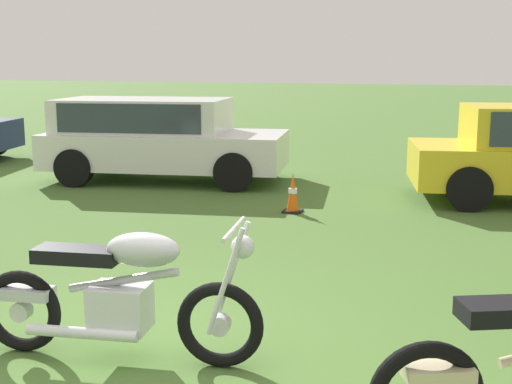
{
  "coord_description": "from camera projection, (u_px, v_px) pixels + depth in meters",
  "views": [
    {
      "loc": [
        2.34,
        -3.84,
        2.07
      ],
      "look_at": [
        0.16,
        2.38,
        0.81
      ],
      "focal_mm": 48.02,
      "sensor_mm": 36.0,
      "label": 1
    }
  ],
  "objects": [
    {
      "name": "traffic_cone",
      "position": [
        293.0,
        194.0,
        9.49
      ],
      "size": [
        0.25,
        0.25,
        0.55
      ],
      "color": "#EA590F",
      "rests_on": "ground"
    },
    {
      "name": "car_white",
      "position": [
        155.0,
        133.0,
        11.98
      ],
      "size": [
        4.38,
        2.5,
        1.43
      ],
      "rotation": [
        0.0,
        0.0,
        0.18
      ],
      "color": "silver",
      "rests_on": "ground"
    },
    {
      "name": "ground_plane",
      "position": [
        120.0,
        367.0,
        4.71
      ],
      "size": [
        120.0,
        120.0,
        0.0
      ],
      "primitive_type": "plane",
      "color": "#476B2D"
    },
    {
      "name": "motorcycle_silver",
      "position": [
        120.0,
        295.0,
        4.75
      ],
      "size": [
        2.06,
        0.74,
        1.02
      ],
      "rotation": [
        0.0,
        0.0,
        0.16
      ],
      "color": "black",
      "rests_on": "ground"
    }
  ]
}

